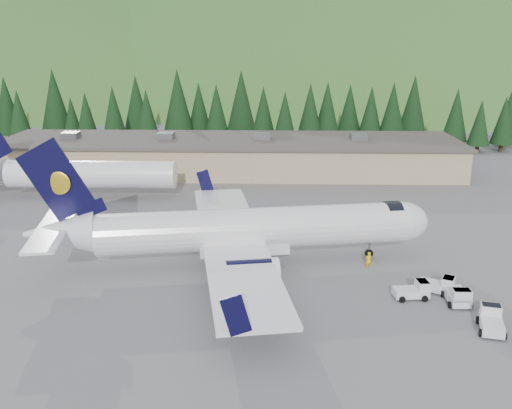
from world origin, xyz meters
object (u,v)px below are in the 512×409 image
object	(u,v)px
baggage_tug_b	(439,285)
terminal_building	(230,155)
second_airliner	(69,173)
baggage_tug_d	(458,296)
baggage_tug_c	(491,320)
airliner	(242,231)
baggage_tug_a	(414,290)
ramp_worker	(368,260)

from	to	relation	value
baggage_tug_b	terminal_building	bearing A→B (deg)	141.73
baggage_tug_b	second_airliner	bearing A→B (deg)	171.99
baggage_tug_d	terminal_building	bearing A→B (deg)	-155.31
second_airliner	baggage_tug_c	world-z (taller)	second_airliner
airliner	baggage_tug_c	distance (m)	22.35
baggage_tug_c	baggage_tug_d	world-z (taller)	baggage_tug_c
second_airliner	terminal_building	world-z (taller)	second_airliner
second_airliner	baggage_tug_c	xyz separation A→B (m)	(42.59, -34.09, -2.60)
baggage_tug_a	baggage_tug_c	world-z (taller)	baggage_tug_c
second_airliner	terminal_building	size ratio (longest dim) A/B	0.39
baggage_tug_a	baggage_tug_b	distance (m)	2.59
terminal_building	airliner	bearing A→B (deg)	-84.12
baggage_tug_a	ramp_worker	xyz separation A→B (m)	(-2.73, 6.06, 0.14)
baggage_tug_a	terminal_building	xyz separation A→B (m)	(-18.28, 45.04, 1.96)
airliner	baggage_tug_c	bearing A→B (deg)	-42.16
baggage_tug_d	baggage_tug_a	bearing A→B (deg)	-108.38
second_airliner	baggage_tug_d	bearing A→B (deg)	-36.00
baggage_tug_a	airliner	bearing A→B (deg)	148.21
second_airliner	baggage_tug_d	distance (m)	51.26
baggage_tug_b	baggage_tug_c	distance (m)	6.46
airliner	baggage_tug_c	xyz separation A→B (m)	(18.74, -11.91, -2.58)
baggage_tug_b	terminal_building	xyz separation A→B (m)	(-20.63, 43.97, 1.95)
baggage_tug_c	baggage_tug_d	xyz separation A→B (m)	(-1.17, 4.00, -0.00)
baggage_tug_b	airliner	bearing A→B (deg)	-172.51
baggage_tug_b	baggage_tug_d	bearing A→B (deg)	-41.15
baggage_tug_b	baggage_tug_d	distance (m)	2.30
baggage_tug_d	second_airliner	bearing A→B (deg)	-126.32
baggage_tug_a	ramp_worker	world-z (taller)	ramp_worker
airliner	baggage_tug_a	size ratio (longest dim) A/B	12.76
airliner	baggage_tug_c	world-z (taller)	airliner
terminal_building	baggage_tug_d	size ratio (longest dim) A/B	23.49
airliner	baggage_tug_d	world-z (taller)	airliner
baggage_tug_b	ramp_worker	world-z (taller)	ramp_worker
second_airliner	terminal_building	xyz separation A→B (m)	(19.91, 16.00, -0.70)
second_airliner	ramp_worker	distance (m)	42.33
baggage_tug_a	baggage_tug_c	distance (m)	6.69
baggage_tug_a	terminal_building	size ratio (longest dim) A/B	0.04
airliner	terminal_building	distance (m)	38.39
baggage_tug_a	baggage_tug_c	xyz separation A→B (m)	(4.39, -5.05, 0.06)
baggage_tug_b	baggage_tug_c	world-z (taller)	baggage_tug_c
terminal_building	baggage_tug_c	bearing A→B (deg)	-65.65
baggage_tug_d	ramp_worker	bearing A→B (deg)	-140.38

